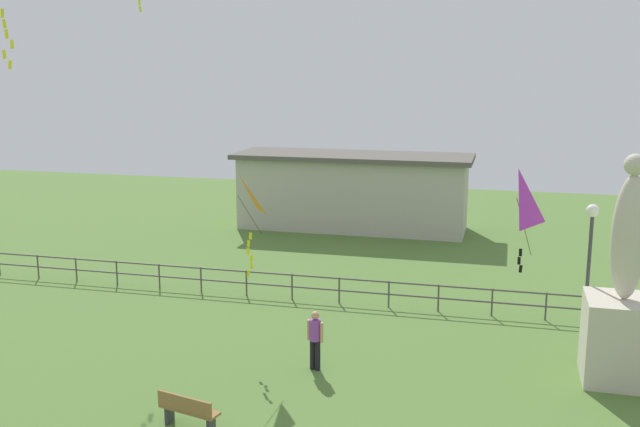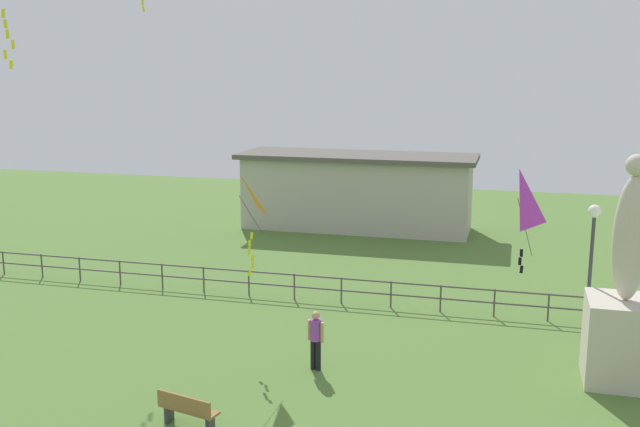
# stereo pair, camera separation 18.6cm
# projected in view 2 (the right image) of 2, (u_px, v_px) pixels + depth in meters

# --- Properties ---
(statue_monument) EXTENTS (1.87, 1.87, 6.06)m
(statue_monument) POSITION_uv_depth(u_px,v_px,m) (624.00, 316.00, 19.04)
(statue_monument) COLOR beige
(statue_monument) RESTS_ON ground_plane
(lamppost) EXTENTS (0.36, 0.36, 4.52)m
(lamppost) POSITION_uv_depth(u_px,v_px,m) (592.00, 249.00, 20.07)
(lamppost) COLOR #38383D
(lamppost) RESTS_ON ground_plane
(park_bench) EXTENTS (1.55, 0.74, 0.85)m
(park_bench) POSITION_uv_depth(u_px,v_px,m) (187.00, 409.00, 16.79)
(park_bench) COLOR olive
(park_bench) RESTS_ON ground_plane
(person_2) EXTENTS (0.49, 0.31, 1.68)m
(person_2) POSITION_uv_depth(u_px,v_px,m) (316.00, 336.00, 19.95)
(person_2) COLOR black
(person_2) RESTS_ON ground_plane
(kite_0) EXTENTS (0.91, 1.17, 2.67)m
(kite_0) POSITION_uv_depth(u_px,v_px,m) (518.00, 200.00, 18.62)
(kite_0) COLOR #B22DB2
(kite_1) EXTENTS (1.09, 1.07, 2.99)m
(kite_1) POSITION_uv_depth(u_px,v_px,m) (240.00, 200.00, 20.60)
(kite_1) COLOR orange
(waterfront_railing) EXTENTS (36.01, 0.06, 0.95)m
(waterfront_railing) POSITION_uv_depth(u_px,v_px,m) (347.00, 286.00, 25.58)
(waterfront_railing) COLOR #4C4742
(waterfront_railing) RESTS_ON ground_plane
(pavilion_building) EXTENTS (11.99, 3.99, 3.85)m
(pavilion_building) POSITION_uv_depth(u_px,v_px,m) (357.00, 191.00, 37.26)
(pavilion_building) COLOR #B7B2A3
(pavilion_building) RESTS_ON ground_plane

